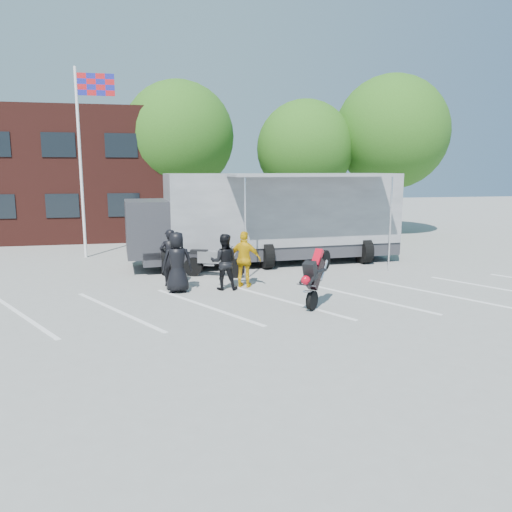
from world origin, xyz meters
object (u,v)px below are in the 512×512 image
object	(u,v)px
tree_mid	(305,149)
tree_right	(392,133)
transporter_truck	(271,263)
stunt_bike_rider	(321,306)
flagpole	(85,139)
spectator_leather_c	(224,262)
parked_motorcycle	(214,277)
spectator_leather_a	(177,262)
spectator_hivis	(245,259)
tree_left	(179,137)
spectator_leather_b	(170,258)

from	to	relation	value
tree_mid	tree_right	distance (m)	5.11
transporter_truck	stunt_bike_rider	bearing A→B (deg)	-95.03
flagpole	spectator_leather_c	bearing A→B (deg)	-55.73
tree_right	parked_motorcycle	distance (m)	16.13
spectator_leather_c	flagpole	bearing A→B (deg)	-45.60
stunt_bike_rider	spectator_leather_a	xyz separation A→B (m)	(-3.88, 2.42, 0.96)
tree_right	spectator_leather_a	distance (m)	18.07
spectator_leather_a	spectator_hivis	bearing A→B (deg)	-172.69
tree_left	tree_right	xyz separation A→B (m)	(12.00, -1.50, 0.31)
tree_mid	stunt_bike_rider	bearing A→B (deg)	-105.28
stunt_bike_rider	spectator_leather_b	bearing A→B (deg)	-176.66
tree_right	spectator_leather_a	bearing A→B (deg)	-137.76
flagpole	spectator_leather_a	xyz separation A→B (m)	(3.37, -7.19, -4.10)
transporter_truck	spectator_leather_b	xyz separation A→B (m)	(-4.20, -3.27, 0.94)
transporter_truck	parked_motorcycle	bearing A→B (deg)	-143.69
parked_motorcycle	spectator_leather_a	distance (m)	2.61
tree_mid	spectator_leather_c	xyz separation A→B (m)	(-6.39, -12.12, -4.05)
stunt_bike_rider	spectator_leather_c	bearing A→B (deg)	176.87
spectator_leather_b	tree_right	bearing A→B (deg)	-137.07
spectator_leather_c	stunt_bike_rider	bearing A→B (deg)	144.07
tree_left	parked_motorcycle	xyz separation A→B (m)	(0.52, -11.20, -5.57)
flagpole	tree_left	xyz separation A→B (m)	(4.24, 6.00, 0.51)
tree_left	spectator_hivis	size ratio (longest dim) A/B	4.70
tree_left	stunt_bike_rider	distance (m)	16.85
flagpole	parked_motorcycle	xyz separation A→B (m)	(4.77, -5.20, -5.05)
spectator_leather_c	spectator_leather_b	bearing A→B (deg)	-17.44
parked_motorcycle	spectator_leather_a	bearing A→B (deg)	166.77
tree_right	spectator_leather_c	distance (m)	17.02
tree_right	stunt_bike_rider	size ratio (longest dim) A/B	5.14
spectator_leather_a	spectator_hivis	world-z (taller)	spectator_leather_a
flagpole	spectator_leather_b	size ratio (longest dim) A/B	4.24
spectator_leather_b	stunt_bike_rider	bearing A→B (deg)	143.80
tree_left	tree_mid	distance (m)	7.10
spectator_hivis	spectator_leather_b	bearing A→B (deg)	8.65
spectator_leather_c	transporter_truck	bearing A→B (deg)	-111.42
tree_right	stunt_bike_rider	bearing A→B (deg)	-122.51
parked_motorcycle	transporter_truck	bearing A→B (deg)	-28.07
spectator_leather_b	spectator_hivis	bearing A→B (deg)	167.32
transporter_truck	spectator_leather_b	size ratio (longest dim) A/B	6.07
spectator_leather_b	spectator_leather_c	bearing A→B (deg)	155.83
transporter_truck	spectator_leather_a	world-z (taller)	spectator_leather_a
tree_right	parked_motorcycle	xyz separation A→B (m)	(-11.48, -9.70, -5.88)
flagpole	spectator_leather_c	xyz separation A→B (m)	(4.85, -7.12, -4.15)
tree_right	spectator_leather_b	distance (m)	17.62
transporter_truck	tree_right	bearing A→B (deg)	36.44
spectator_leather_a	stunt_bike_rider	bearing A→B (deg)	148.79
spectator_leather_c	spectator_leather_a	bearing A→B (deg)	12.66
tree_left	tree_mid	bearing A→B (deg)	-8.13
tree_right	transporter_truck	size ratio (longest dim) A/B	0.80
tree_left	spectator_hivis	distance (m)	13.81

